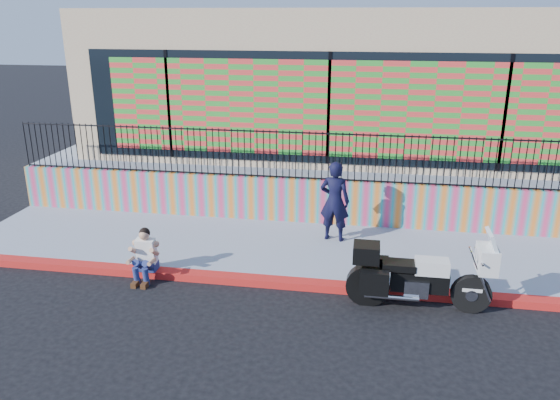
# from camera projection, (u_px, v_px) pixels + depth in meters

# --- Properties ---
(ground) EXTENTS (90.00, 90.00, 0.00)m
(ground) POSITION_uv_depth(u_px,v_px,m) (307.00, 288.00, 10.71)
(ground) COLOR black
(ground) RESTS_ON ground
(red_curb) EXTENTS (16.00, 0.30, 0.15)m
(red_curb) POSITION_uv_depth(u_px,v_px,m) (307.00, 285.00, 10.69)
(red_curb) COLOR red
(red_curb) RESTS_ON ground
(sidewalk) EXTENTS (16.00, 3.00, 0.15)m
(sidewalk) POSITION_uv_depth(u_px,v_px,m) (316.00, 251.00, 12.23)
(sidewalk) COLOR #8A94A6
(sidewalk) RESTS_ON ground
(mural_wall) EXTENTS (16.00, 0.20, 1.10)m
(mural_wall) POSITION_uv_depth(u_px,v_px,m) (323.00, 201.00, 13.52)
(mural_wall) COLOR #D9396A
(mural_wall) RESTS_ON sidewalk
(metal_fence) EXTENTS (15.80, 0.04, 1.20)m
(metal_fence) POSITION_uv_depth(u_px,v_px,m) (324.00, 156.00, 13.15)
(metal_fence) COLOR black
(metal_fence) RESTS_ON mural_wall
(elevated_platform) EXTENTS (16.00, 10.00, 1.25)m
(elevated_platform) POSITION_uv_depth(u_px,v_px,m) (337.00, 155.00, 18.30)
(elevated_platform) COLOR #8A94A6
(elevated_platform) RESTS_ON ground
(storefront_building) EXTENTS (14.00, 8.06, 4.00)m
(storefront_building) POSITION_uv_depth(u_px,v_px,m) (340.00, 76.00, 17.26)
(storefront_building) COLOR tan
(storefront_building) RESTS_ON elevated_platform
(police_motorcycle) EXTENTS (2.54, 0.84, 1.58)m
(police_motorcycle) POSITION_uv_depth(u_px,v_px,m) (417.00, 274.00, 9.80)
(police_motorcycle) COLOR black
(police_motorcycle) RESTS_ON ground
(police_officer) EXTENTS (0.74, 0.55, 1.86)m
(police_officer) POSITION_uv_depth(u_px,v_px,m) (335.00, 201.00, 12.36)
(police_officer) COLOR black
(police_officer) RESTS_ON sidewalk
(seated_man) EXTENTS (0.54, 0.71, 1.06)m
(seated_man) POSITION_uv_depth(u_px,v_px,m) (144.00, 260.00, 10.87)
(seated_man) COLOR navy
(seated_man) RESTS_ON ground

